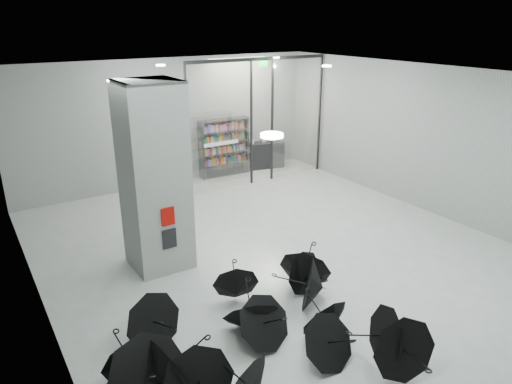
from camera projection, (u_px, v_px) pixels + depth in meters
room at (310, 142)px, 9.18m from camera, size 14.00×14.02×4.01m
column at (154, 178)px, 9.78m from camera, size 1.20×1.20×4.00m
fire_cabinet at (168, 216)px, 9.52m from camera, size 0.28×0.04×0.38m
info_panel at (169, 239)px, 9.69m from camera, size 0.30×0.03×0.42m
exit_sign at (263, 64)px, 14.24m from camera, size 0.30×0.06×0.15m
glass_partition at (259, 116)px, 14.96m from camera, size 5.06×0.08×4.00m
bookshelf at (224, 147)px, 16.06m from camera, size 1.79×0.45×1.96m
shop_counter at (261, 155)px, 17.05m from camera, size 1.66×0.96×0.94m
umbrella_cluster at (259, 347)px, 7.31m from camera, size 5.09×4.42×1.33m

